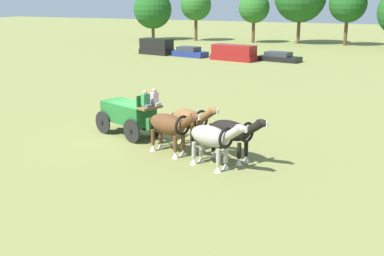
% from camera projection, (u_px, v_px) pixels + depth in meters
% --- Properties ---
extents(ground_plane, '(220.00, 220.00, 0.00)m').
position_uv_depth(ground_plane, '(129.00, 135.00, 25.43)').
color(ground_plane, olive).
extents(show_wagon, '(5.82, 2.87, 2.66)m').
position_uv_depth(show_wagon, '(130.00, 114.00, 25.00)').
color(show_wagon, '#236B2D').
rests_on(show_wagon, ground).
extents(draft_horse_rear_near, '(2.87, 1.55, 2.22)m').
position_uv_depth(draft_horse_rear_near, '(190.00, 121.00, 22.92)').
color(draft_horse_rear_near, brown).
rests_on(draft_horse_rear_near, ground).
extents(draft_horse_rear_off, '(3.09, 1.62, 2.22)m').
position_uv_depth(draft_horse_rear_off, '(170.00, 126.00, 22.03)').
color(draft_horse_rear_off, brown).
rests_on(draft_horse_rear_off, ground).
extents(draft_horse_lead_near, '(3.06, 1.60, 2.15)m').
position_uv_depth(draft_horse_lead_near, '(232.00, 132.00, 21.18)').
color(draft_horse_lead_near, black).
rests_on(draft_horse_lead_near, ground).
extents(draft_horse_lead_off, '(2.95, 1.56, 2.17)m').
position_uv_depth(draft_horse_lead_off, '(212.00, 138.00, 20.28)').
color(draft_horse_lead_off, '#9E998E').
rests_on(draft_horse_lead_off, ground).
extents(parked_vehicle_a, '(4.47, 2.73, 1.91)m').
position_uv_depth(parked_vehicle_a, '(157.00, 47.00, 59.70)').
color(parked_vehicle_a, black).
rests_on(parked_vehicle_a, ground).
extents(parked_vehicle_b, '(4.45, 2.55, 1.17)m').
position_uv_depth(parked_vehicle_b, '(190.00, 52.00, 57.46)').
color(parked_vehicle_b, navy).
rests_on(parked_vehicle_b, ground).
extents(parked_vehicle_c, '(5.38, 2.91, 1.72)m').
position_uv_depth(parked_vehicle_c, '(234.00, 53.00, 54.13)').
color(parked_vehicle_c, maroon).
rests_on(parked_vehicle_c, ground).
extents(parked_vehicle_d, '(4.78, 2.70, 1.03)m').
position_uv_depth(parked_vehicle_d, '(280.00, 57.00, 53.47)').
color(parked_vehicle_d, black).
rests_on(parked_vehicle_d, ground).
extents(tree_a, '(6.08, 6.08, 7.84)m').
position_uv_depth(tree_a, '(153.00, 10.00, 77.97)').
color(tree_a, brown).
rests_on(tree_a, ground).
extents(tree_b, '(4.83, 4.83, 7.97)m').
position_uv_depth(tree_b, '(196.00, 5.00, 76.24)').
color(tree_b, brown).
rests_on(tree_b, ground).
extents(tree_c, '(4.64, 4.64, 7.56)m').
position_uv_depth(tree_c, '(254.00, 8.00, 73.05)').
color(tree_c, brown).
rests_on(tree_c, ground).
extents(tree_e, '(5.31, 5.31, 8.54)m').
position_uv_depth(tree_e, '(348.00, 4.00, 68.82)').
color(tree_e, brown).
rests_on(tree_e, ground).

